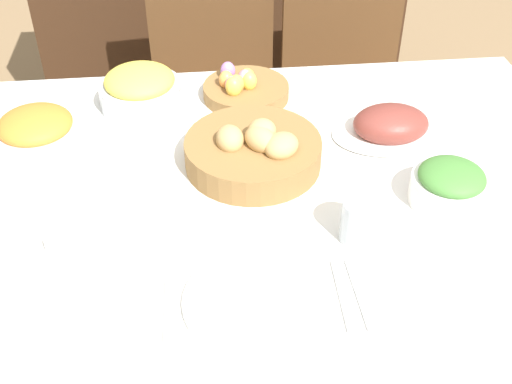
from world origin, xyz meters
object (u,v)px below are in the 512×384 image
Objects in this scene: pineapple_bowl at (141,89)px; chair_far_right at (347,87)px; sideboard at (221,17)px; knife at (341,295)px; fork at (167,309)px; chair_far_center at (217,94)px; bread_basket at (254,151)px; green_salad_bowl at (450,185)px; drinking_cup at (362,220)px; carrot_bowl at (37,131)px; egg_basket at (244,88)px; ham_platter at (391,126)px; butter_dish at (83,229)px; dinner_plate at (255,301)px; spoon at (358,294)px.

chair_far_right is at bearing 37.20° from pineapple_bowl.
sideboard is 9.07× the size of knife.
chair_far_center is at bearing 84.44° from fork.
chair_far_right reaches higher than bread_basket.
drinking_cup is (-0.20, -0.09, 0.00)m from green_salad_bowl.
carrot_bowl is 1.20× the size of fork.
green_salad_bowl is 0.62m from fork.
drinking_cup is (0.66, -0.38, 0.00)m from carrot_bowl.
drinking_cup is at bearing -80.60° from chair_far_center.
ham_platter is at bearing -32.78° from egg_basket.
pineapple_bowl reaches higher than green_salad_bowl.
pineapple_bowl is (-0.26, -0.01, 0.02)m from egg_basket.
egg_basket is 0.72m from fork.
knife is at bearing -107.60° from chair_far_right.
sideboard reaches higher than butter_dish.
sideboard is 1.51m from carrot_bowl.
bread_basket reaches higher than egg_basket.
carrot_bowl is (-0.23, -0.15, -0.01)m from pineapple_bowl.
dinner_plate is (-0.42, -0.23, -0.04)m from green_salad_bowl.
spoon is at bearing -135.55° from green_salad_bowl.
spoon is at bearing -106.21° from chair_far_right.
pineapple_bowl is 2.26× the size of drinking_cup.
green_salad_bowl is 0.63× the size of dinner_plate.
ham_platter is at bearing -99.89° from chair_far_right.
drinking_cup is at bearing -51.12° from pineapple_bowl.
chair_far_center is at bearing 118.43° from ham_platter.
chair_far_right is 0.99m from green_salad_bowl.
egg_basket is at bearing -90.34° from sideboard.
dinner_plate is (-0.04, -0.40, -0.03)m from bread_basket.
carrot_bowl is 0.76m from drinking_cup.
pineapple_bowl is at bearing 128.88° from drinking_cup.
drinking_cup reaches higher than ham_platter.
butter_dish reaches higher than fork.
sideboard is at bearing 94.38° from knife.
egg_basket is 0.80× the size of ham_platter.
ham_platter is at bearing 102.02° from green_salad_bowl.
chair_far_right is 5.82× the size of knife.
egg_basket reaches higher than dinner_plate.
drinking_cup reaches higher than spoon.
chair_far_right is 5.82× the size of fork.
drinking_cup is (0.22, 0.14, 0.04)m from dinner_plate.
carrot_bowl reaches higher than fork.
knife and spoon have the same top height.
pineapple_bowl is at bearing 33.63° from carrot_bowl.
spoon is at bearing -40.09° from carrot_bowl.
knife is (-0.29, -1.18, 0.26)m from chair_far_right.
carrot_bowl is at bearing 161.41° from green_salad_bowl.
green_salad_bowl is (0.38, -0.46, 0.01)m from egg_basket.
pineapple_bowl reaches higher than butter_dish.
green_salad_bowl is 0.97× the size of fork.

